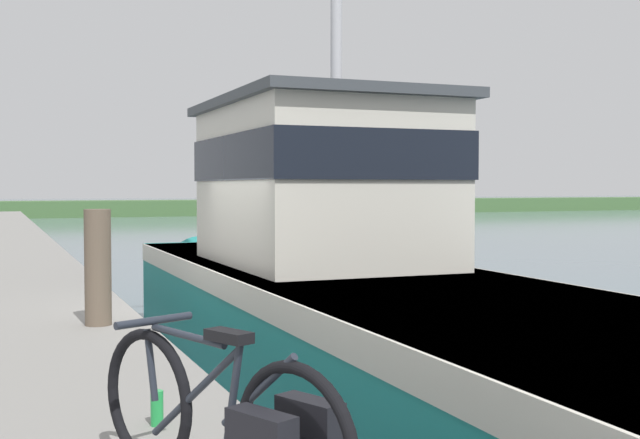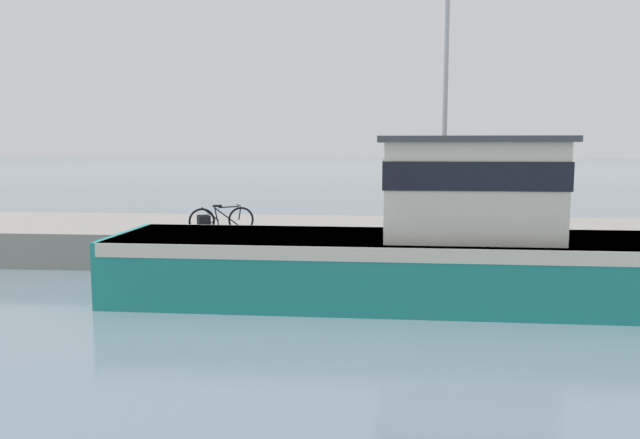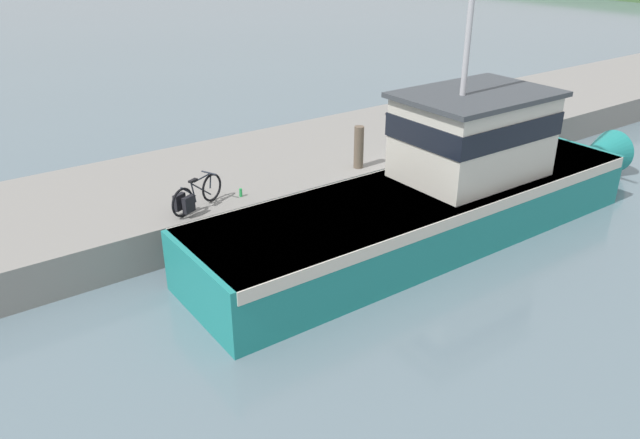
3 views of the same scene
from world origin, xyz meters
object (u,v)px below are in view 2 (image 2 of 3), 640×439
object	(u,v)px
fishing_boat_main	(427,244)
bicycle_touring	(216,221)
water_bottle_by_bike	(265,230)
mooring_post	(404,214)

from	to	relation	value
fishing_boat_main	bicycle_touring	distance (m)	6.17
fishing_boat_main	water_bottle_by_bike	size ratio (longest dim) A/B	68.96
mooring_post	water_bottle_by_bike	distance (m)	3.74
fishing_boat_main	bicycle_touring	xyz separation A→B (m)	(-2.96, -5.42, 0.08)
fishing_boat_main	mooring_post	world-z (taller)	fishing_boat_main
fishing_boat_main	water_bottle_by_bike	bearing A→B (deg)	-126.44
bicycle_touring	water_bottle_by_bike	distance (m)	1.35
mooring_post	water_bottle_by_bike	size ratio (longest dim) A/B	5.69
water_bottle_by_bike	fishing_boat_main	bearing A→B (deg)	53.27
fishing_boat_main	mooring_post	xyz separation A→B (m)	(-2.95, -0.39, 0.32)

